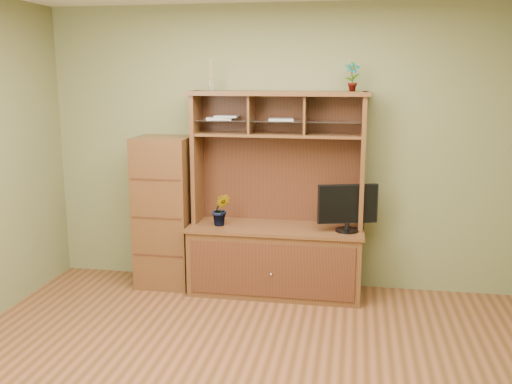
# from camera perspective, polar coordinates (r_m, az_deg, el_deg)

# --- Properties ---
(room) EXTENTS (4.54, 4.04, 2.74)m
(room) POSITION_cam_1_polar(r_m,az_deg,el_deg) (3.57, -2.34, 0.39)
(room) COLOR #523017
(room) RESTS_ON ground
(media_hutch) EXTENTS (1.66, 0.61, 1.90)m
(media_hutch) POSITION_cam_1_polar(r_m,az_deg,el_deg) (5.42, 2.02, -4.69)
(media_hutch) COLOR #472614
(media_hutch) RESTS_ON room
(monitor) EXTENTS (0.54, 0.21, 0.43)m
(monitor) POSITION_cam_1_polar(r_m,az_deg,el_deg) (5.20, 9.15, -1.47)
(monitor) COLOR black
(monitor) RESTS_ON media_hutch
(orchid_plant) EXTENTS (0.18, 0.15, 0.31)m
(orchid_plant) POSITION_cam_1_polar(r_m,az_deg,el_deg) (5.36, -3.53, -1.76)
(orchid_plant) COLOR #276121
(orchid_plant) RESTS_ON media_hutch
(top_plant) EXTENTS (0.15, 0.11, 0.26)m
(top_plant) POSITION_cam_1_polar(r_m,az_deg,el_deg) (5.23, 9.59, 11.32)
(top_plant) COLOR #3F6824
(top_plant) RESTS_ON media_hutch
(reed_diffuser) EXTENTS (0.06, 0.06, 0.29)m
(reed_diffuser) POSITION_cam_1_polar(r_m,az_deg,el_deg) (5.40, -4.50, 11.28)
(reed_diffuser) COLOR silver
(reed_diffuser) RESTS_ON media_hutch
(magazines) EXTENTS (0.84, 0.21, 0.04)m
(magazines) POSITION_cam_1_polar(r_m,az_deg,el_deg) (5.35, -1.47, 7.40)
(magazines) COLOR silver
(magazines) RESTS_ON media_hutch
(side_cabinet) EXTENTS (0.52, 0.48, 1.47)m
(side_cabinet) POSITION_cam_1_polar(r_m,az_deg,el_deg) (5.63, -9.09, -1.98)
(side_cabinet) COLOR #472614
(side_cabinet) RESTS_ON room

